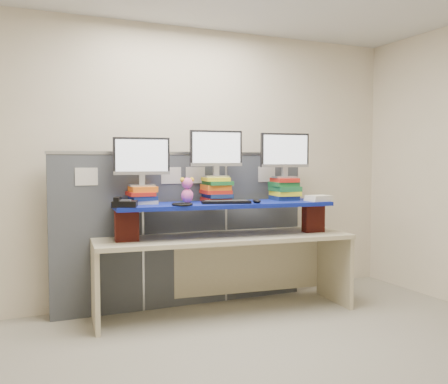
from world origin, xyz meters
name	(u,v)px	position (x,y,z in m)	size (l,w,h in m)	color
room	(274,167)	(0.00, 0.00, 1.40)	(5.00, 4.00, 2.80)	#EEE0C4
cubicle_partition	(185,229)	(0.00, 1.78, 0.77)	(2.60, 0.06, 1.53)	#42474E
desk	(224,251)	(0.26, 1.40, 0.59)	(2.48, 0.94, 0.74)	beige
brick_pier_left	(127,226)	(-0.66, 1.44, 0.87)	(0.20, 0.11, 0.28)	maroon
brick_pier_right	(313,218)	(1.16, 1.27, 0.87)	(0.20, 0.11, 0.28)	maroon
blue_board	(224,205)	(0.26, 1.40, 1.03)	(2.04, 0.51, 0.04)	#0C0C96
book_stack_left	(142,195)	(-0.48, 1.60, 1.13)	(0.27, 0.30, 0.16)	beige
book_stack_center	(216,190)	(0.23, 1.53, 1.17)	(0.27, 0.33, 0.23)	red
book_stack_right	(284,189)	(0.95, 1.46, 1.16)	(0.27, 0.32, 0.22)	navy
monitor_left	(142,159)	(-0.48, 1.59, 1.46)	(0.51, 0.16, 0.45)	#9A9A9E
monitor_center	(216,151)	(0.23, 1.53, 1.54)	(0.51, 0.16, 0.45)	#9A9A9E
monitor_right	(285,153)	(0.95, 1.46, 1.52)	(0.51, 0.16, 0.45)	#9A9A9E
keyboard	(226,202)	(0.23, 1.31, 1.06)	(0.48, 0.28, 0.03)	black
mouse	(257,201)	(0.51, 1.22, 1.07)	(0.07, 0.12, 0.04)	black
desk_phone	(124,203)	(-0.70, 1.35, 1.08)	(0.25, 0.24, 0.09)	black
headset	(182,204)	(-0.20, 1.27, 1.06)	(0.19, 0.19, 0.02)	black
plush_toy	(187,190)	(-0.06, 1.54, 1.17)	(0.14, 0.10, 0.24)	pink
binder_stack	(319,198)	(1.18, 1.20, 1.08)	(0.24, 0.20, 0.05)	silver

